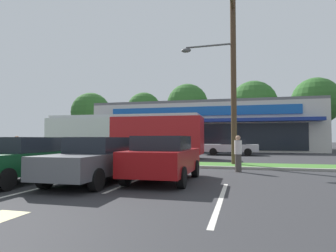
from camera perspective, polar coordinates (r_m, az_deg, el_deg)
name	(u,v)px	position (r m, az deg, el deg)	size (l,w,h in m)	color
grass_median	(176,164)	(15.91, 1.60, -7.56)	(56.00, 2.20, 0.12)	#427A2D
curb_lip	(171,166)	(14.73, 0.53, -7.97)	(56.00, 0.24, 0.12)	#99968C
parking_stripe_1	(25,192)	(9.01, -26.49, -11.56)	(0.12, 4.80, 0.01)	silver
parking_stripe_2	(136,181)	(10.20, -6.42, -10.71)	(0.12, 4.80, 0.01)	silver
parking_stripe_3	(221,199)	(7.23, 10.40, -14.10)	(0.12, 4.80, 0.01)	silver
storefront_building	(207,128)	(37.72, 7.67, -0.31)	(26.06, 13.31, 5.78)	beige
tree_far_left	(91,112)	(51.47, -15.03, 2.65)	(6.70, 6.70, 9.37)	#473323
tree_left	(144,109)	(49.14, -4.81, 3.29)	(5.73, 5.73, 9.30)	#473323
tree_mid_left	(187,104)	(48.05, 3.87, 4.30)	(6.77, 6.77, 10.55)	#473323
tree_mid	(253,104)	(48.62, 16.58, 4.12)	(7.59, 7.59, 10.78)	#473323
tree_mid_right	(316,101)	(46.96, 27.27, 4.36)	(6.87, 6.87, 10.29)	#473323
utility_pole	(231,74)	(16.09, 12.29, 9.94)	(3.03, 2.40, 9.15)	#4C3826
city_bus	(124,135)	(22.37, -8.77, -1.70)	(12.18, 2.91, 3.25)	#AD191E
car_1	(164,158)	(9.95, -0.88, -6.34)	(2.00, 4.11, 1.55)	maroon
car_2	(97,159)	(10.04, -13.92, -6.38)	(1.87, 4.79, 1.51)	#515459
car_3	(231,147)	(26.24, 12.41, -4.05)	(4.72, 1.96, 1.39)	#B7B7BC
car_4	(20,159)	(10.92, -27.30, -5.85)	(1.91, 4.54, 1.51)	#0C3F1E
pedestrian_near_bench	(16,151)	(17.35, -27.82, -4.37)	(0.33, 0.33, 1.61)	#726651
pedestrian_by_pole	(238,154)	(13.08, 13.73, -5.32)	(0.32, 0.32, 1.60)	#47423D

